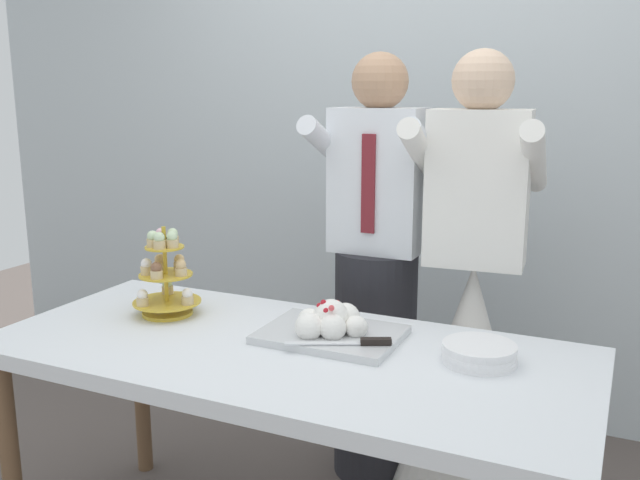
{
  "coord_description": "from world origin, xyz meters",
  "views": [
    {
      "loc": [
        0.91,
        -1.71,
        1.52
      ],
      "look_at": [
        0.05,
        0.15,
        1.07
      ],
      "focal_mm": 38.7,
      "sensor_mm": 36.0,
      "label": 1
    }
  ],
  "objects_px": {
    "main_cake_tray": "(331,327)",
    "person_groom": "(376,294)",
    "plate_stack": "(479,353)",
    "dessert_table": "(284,370)",
    "person_bride": "(470,354)",
    "cupcake_stand": "(166,276)"
  },
  "relations": [
    {
      "from": "person_groom",
      "to": "person_bride",
      "type": "relative_size",
      "value": 1.0
    },
    {
      "from": "dessert_table",
      "to": "person_groom",
      "type": "relative_size",
      "value": 1.08
    },
    {
      "from": "dessert_table",
      "to": "cupcake_stand",
      "type": "relative_size",
      "value": 5.9
    },
    {
      "from": "person_bride",
      "to": "person_groom",
      "type": "bearing_deg",
      "value": 172.72
    },
    {
      "from": "main_cake_tray",
      "to": "plate_stack",
      "type": "distance_m",
      "value": 0.45
    },
    {
      "from": "person_bride",
      "to": "dessert_table",
      "type": "bearing_deg",
      "value": -122.04
    },
    {
      "from": "dessert_table",
      "to": "cupcake_stand",
      "type": "bearing_deg",
      "value": 168.68
    },
    {
      "from": "cupcake_stand",
      "to": "person_bride",
      "type": "xyz_separation_m",
      "value": [
        0.92,
        0.56,
        -0.33
      ]
    },
    {
      "from": "main_cake_tray",
      "to": "plate_stack",
      "type": "xyz_separation_m",
      "value": [
        0.45,
        0.0,
        -0.01
      ]
    },
    {
      "from": "dessert_table",
      "to": "cupcake_stand",
      "type": "height_order",
      "value": "cupcake_stand"
    },
    {
      "from": "person_groom",
      "to": "person_bride",
      "type": "xyz_separation_m",
      "value": [
        0.38,
        -0.05,
        -0.16
      ]
    },
    {
      "from": "dessert_table",
      "to": "plate_stack",
      "type": "distance_m",
      "value": 0.58
    },
    {
      "from": "plate_stack",
      "to": "person_bride",
      "type": "height_order",
      "value": "person_bride"
    },
    {
      "from": "cupcake_stand",
      "to": "person_groom",
      "type": "relative_size",
      "value": 0.18
    },
    {
      "from": "cupcake_stand",
      "to": "person_groom",
      "type": "xyz_separation_m",
      "value": [
        0.53,
        0.61,
        -0.16
      ]
    },
    {
      "from": "dessert_table",
      "to": "person_bride",
      "type": "distance_m",
      "value": 0.79
    },
    {
      "from": "main_cake_tray",
      "to": "dessert_table",
      "type": "bearing_deg",
      "value": -130.14
    },
    {
      "from": "main_cake_tray",
      "to": "plate_stack",
      "type": "height_order",
      "value": "main_cake_tray"
    },
    {
      "from": "dessert_table",
      "to": "main_cake_tray",
      "type": "bearing_deg",
      "value": 49.86
    },
    {
      "from": "main_cake_tray",
      "to": "person_bride",
      "type": "xyz_separation_m",
      "value": [
        0.31,
        0.54,
        -0.23
      ]
    },
    {
      "from": "main_cake_tray",
      "to": "person_groom",
      "type": "relative_size",
      "value": 0.25
    },
    {
      "from": "cupcake_stand",
      "to": "plate_stack",
      "type": "height_order",
      "value": "cupcake_stand"
    }
  ]
}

